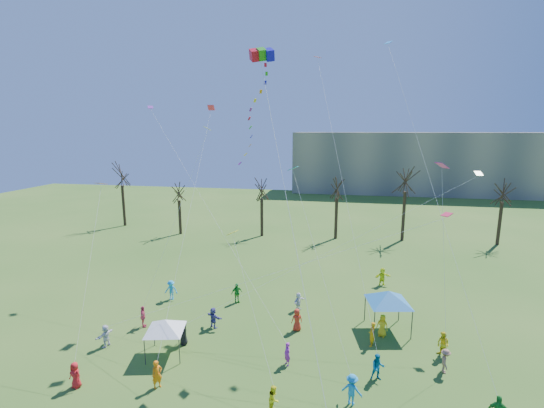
% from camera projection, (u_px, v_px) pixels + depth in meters
% --- Properties ---
extents(distant_building, '(60.00, 14.00, 15.00)m').
position_uv_depth(distant_building, '(415.00, 163.00, 94.66)').
color(distant_building, gray).
rests_on(distant_building, ground).
extents(bare_tree_row, '(71.77, 8.94, 11.04)m').
position_uv_depth(bare_tree_row, '(347.00, 190.00, 53.66)').
color(bare_tree_row, black).
rests_on(bare_tree_row, ground).
extents(big_box_kite, '(3.56, 6.02, 21.21)m').
position_uv_depth(big_box_kite, '(257.00, 117.00, 23.52)').
color(big_box_kite, red).
rests_on(big_box_kite, ground).
extents(canopy_tent_white, '(3.46, 3.46, 2.66)m').
position_uv_depth(canopy_tent_white, '(165.00, 325.00, 26.24)').
color(canopy_tent_white, '#3F3F44').
rests_on(canopy_tent_white, ground).
extents(canopy_tent_blue, '(4.28, 4.28, 3.26)m').
position_uv_depth(canopy_tent_blue, '(388.00, 297.00, 29.47)').
color(canopy_tent_blue, '#3F3F44').
rests_on(canopy_tent_blue, ground).
extents(festival_crowd, '(26.04, 20.46, 1.86)m').
position_uv_depth(festival_crowd, '(285.00, 329.00, 28.35)').
color(festival_crowd, red).
rests_on(festival_crowd, ground).
extents(small_kites_aloft, '(31.05, 17.98, 31.69)m').
position_uv_depth(small_kites_aloft, '(285.00, 159.00, 29.24)').
color(small_kites_aloft, orange).
rests_on(small_kites_aloft, ground).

